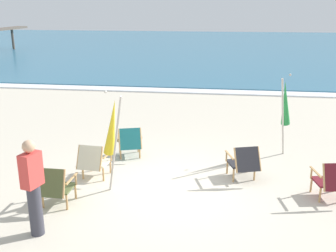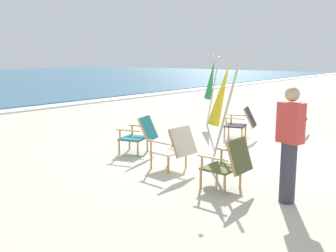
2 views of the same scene
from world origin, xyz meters
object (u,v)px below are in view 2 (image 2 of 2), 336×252
beach_chair_front_right (175,147)px  umbrella_furled_green (211,80)px  umbrella_furled_yellow (222,95)px  beach_chair_back_right (242,122)px  beach_chair_far_center (229,163)px  beach_chair_front_left (295,116)px  beach_chair_back_left (140,134)px  person_near_chairs (290,144)px

beach_chair_front_right → umbrella_furled_green: 4.71m
umbrella_furled_yellow → beach_chair_back_right: bearing=20.5°
beach_chair_front_right → beach_chair_far_center: bearing=-103.1°
beach_chair_front_left → beach_chair_back_left: bearing=159.5°
beach_chair_back_left → person_near_chairs: 3.61m
beach_chair_back_right → umbrella_furled_green: 2.07m
beach_chair_far_center → umbrella_furled_green: size_ratio=0.40×
beach_chair_front_left → beach_chair_front_right: bearing=176.4°
beach_chair_back_left → umbrella_furled_yellow: umbrella_furled_yellow is taller
beach_chair_front_left → umbrella_furled_yellow: 4.31m
beach_chair_back_left → beach_chair_far_center: beach_chair_far_center is taller
umbrella_furled_green → person_near_chairs: umbrella_furled_green is taller
beach_chair_back_left → umbrella_furled_yellow: 2.10m
beach_chair_far_center → umbrella_furled_green: (4.48, 3.26, 0.91)m
beach_chair_front_right → umbrella_furled_yellow: umbrella_furled_yellow is taller
beach_chair_front_right → umbrella_furled_yellow: (0.61, -0.57, 0.93)m
beach_chair_far_center → umbrella_furled_yellow: size_ratio=0.40×
beach_chair_far_center → beach_chair_front_left: beach_chair_far_center is taller
beach_chair_front_right → beach_chair_front_left: 4.83m
beach_chair_front_right → umbrella_furled_green: bearing=25.1°
beach_chair_back_right → beach_chair_front_right: bearing=-172.9°
beach_chair_front_left → umbrella_furled_yellow: umbrella_furled_yellow is taller
beach_chair_far_center → beach_chair_front_right: beach_chair_far_center is taller
beach_chair_back_right → umbrella_furled_yellow: bearing=-159.5°
beach_chair_far_center → person_near_chairs: size_ratio=0.50×
person_near_chairs → beach_chair_back_right: bearing=37.1°
beach_chair_back_right → beach_chair_far_center: 3.88m
beach_chair_front_right → person_near_chairs: 2.25m
beach_chair_back_left → beach_chair_front_left: beach_chair_front_left is taller
beach_chair_back_left → person_near_chairs: size_ratio=0.53×
beach_chair_back_right → umbrella_furled_green: bearing=57.7°
beach_chair_far_center → beach_chair_front_left: (5.12, 0.99, -0.00)m
beach_chair_back_left → beach_chair_front_right: 1.40m
beach_chair_back_right → beach_chair_front_right: 3.21m
beach_chair_front_left → person_near_chairs: person_near_chairs is taller
beach_chair_back_right → beach_chair_front_right: size_ratio=1.10×
umbrella_furled_green → beach_chair_far_center: bearing=-144.0°
beach_chair_back_left → umbrella_furled_green: size_ratio=0.42×
beach_chair_back_left → umbrella_furled_green: bearing=10.0°
beach_chair_front_left → person_near_chairs: (-5.06, -1.89, 0.41)m
umbrella_furled_yellow → person_near_chairs: umbrella_furled_yellow is taller
beach_chair_back_right → beach_chair_far_center: (-3.49, -1.69, 0.01)m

